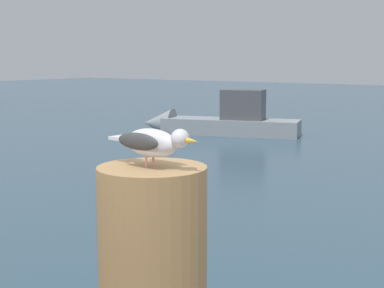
{
  "coord_description": "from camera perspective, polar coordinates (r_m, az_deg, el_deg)",
  "views": [
    {
      "loc": [
        0.77,
        -1.84,
        2.81
      ],
      "look_at": [
        -0.47,
        -0.02,
        2.49
      ],
      "focal_mm": 54.22,
      "sensor_mm": 36.0,
      "label": 1
    }
  ],
  "objects": [
    {
      "name": "seagull",
      "position": [
        2.02,
        -3.86,
        0.24
      ],
      "size": [
        0.39,
        0.16,
        0.14
      ],
      "color": "#C67460",
      "rests_on": "mooring_post"
    },
    {
      "name": "boat_grey",
      "position": [
        21.71,
        2.39,
        2.28
      ],
      "size": [
        6.1,
        2.94,
        1.95
      ],
      "color": "gray",
      "rests_on": "ground_plane"
    }
  ]
}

